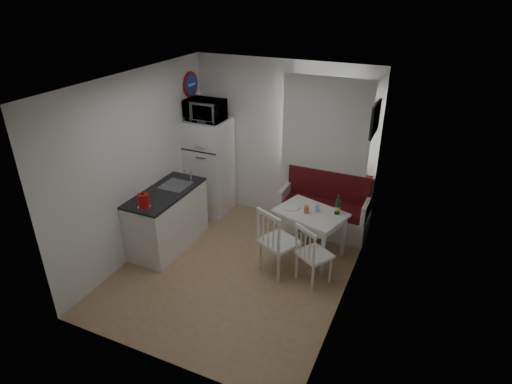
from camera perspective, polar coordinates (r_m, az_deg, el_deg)
floor at (r=6.09m, az=-2.72°, el=-10.22°), size 3.00×3.50×0.02m
ceiling at (r=4.99m, az=-3.37°, el=14.44°), size 3.00×3.50×0.02m
wall_back at (r=6.89m, az=3.65°, el=6.61°), size 3.00×0.02×2.60m
wall_front at (r=4.15m, az=-14.16°, el=-8.72°), size 3.00×0.02×2.60m
wall_left at (r=6.19m, az=-15.49°, el=3.31°), size 0.02×3.50×2.60m
wall_right at (r=4.98m, az=12.57°, el=-2.22°), size 0.02×3.50×2.60m
window at (r=6.56m, az=9.40°, el=8.27°), size 1.22×0.06×1.47m
curtain at (r=6.48m, az=9.27°, el=8.52°), size 1.35×0.02×1.50m
kitchen_counter at (r=6.50m, az=-11.68°, el=-3.44°), size 0.62×1.32×1.16m
wall_sign at (r=7.04m, az=-8.65°, el=14.00°), size 0.03×0.40×0.40m
picture_frame at (r=5.71m, az=15.57°, el=9.37°), size 0.04×0.52×0.42m
bench at (r=6.87m, az=9.07°, el=-2.70°), size 1.38×0.53×0.99m
dining_table at (r=6.12m, az=7.26°, el=-3.30°), size 1.09×0.90×0.70m
chair_left at (r=5.64m, az=2.73°, el=-6.02°), size 0.60×0.61×0.53m
chair_right at (r=5.57m, az=7.59°, el=-7.74°), size 0.54×0.56×0.46m
fridge at (r=7.26m, az=-6.21°, el=3.43°), size 0.65×0.65×1.63m
microwave at (r=6.89m, az=-6.82°, el=10.80°), size 0.60×0.40×0.33m
kettle at (r=5.84m, az=-14.77°, el=-1.13°), size 0.18×0.18×0.23m
wine_bottle at (r=6.02m, az=10.85°, el=-1.64°), size 0.07×0.07×0.30m
drinking_glass_orange at (r=6.02m, az=6.74°, el=-2.32°), size 0.07×0.07×0.11m
drinking_glass_blue at (r=6.08m, az=8.19°, el=-2.19°), size 0.06×0.06×0.10m
plate at (r=6.17m, az=4.71°, el=-1.94°), size 0.26×0.26×0.02m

